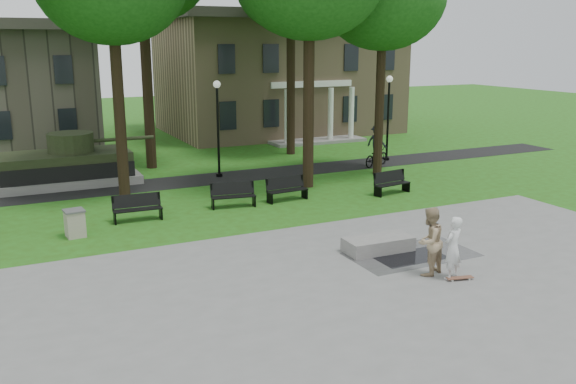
% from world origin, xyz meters
% --- Properties ---
extents(ground, '(120.00, 120.00, 0.00)m').
position_xyz_m(ground, '(0.00, 0.00, 0.00)').
color(ground, '#284D12').
rests_on(ground, ground).
extents(plaza, '(22.00, 16.00, 0.02)m').
position_xyz_m(plaza, '(0.00, -5.00, 0.01)').
color(plaza, gray).
rests_on(plaza, ground).
extents(footpath, '(44.00, 2.60, 0.01)m').
position_xyz_m(footpath, '(0.00, 12.00, 0.01)').
color(footpath, black).
rests_on(footpath, ground).
extents(building_right, '(17.00, 12.00, 8.60)m').
position_xyz_m(building_right, '(10.00, 26.00, 4.34)').
color(building_right, '#9E8460').
rests_on(building_right, ground).
extents(lamp_mid, '(0.36, 0.36, 4.73)m').
position_xyz_m(lamp_mid, '(0.50, 12.30, 2.79)').
color(lamp_mid, black).
rests_on(lamp_mid, ground).
extents(lamp_right, '(0.36, 0.36, 4.73)m').
position_xyz_m(lamp_right, '(10.50, 12.30, 2.79)').
color(lamp_right, black).
rests_on(lamp_right, ground).
extents(tank_monument, '(7.45, 3.40, 2.40)m').
position_xyz_m(tank_monument, '(-6.46, 14.00, 0.86)').
color(tank_monument, gray).
rests_on(tank_monument, ground).
extents(puddle, '(2.20, 1.20, 0.00)m').
position_xyz_m(puddle, '(1.92, -1.43, 0.02)').
color(puddle, black).
rests_on(puddle, plaza).
extents(concrete_block, '(2.23, 1.08, 0.45)m').
position_xyz_m(concrete_block, '(1.36, -0.48, 0.24)').
color(concrete_block, gray).
rests_on(concrete_block, plaza).
extents(skateboard, '(0.81, 0.37, 0.07)m').
position_xyz_m(skateboard, '(2.05, -3.53, 0.06)').
color(skateboard, brown).
rests_on(skateboard, plaza).
extents(skateboarder, '(0.77, 0.63, 1.81)m').
position_xyz_m(skateboarder, '(1.91, -3.32, 0.93)').
color(skateboarder, silver).
rests_on(skateboarder, plaza).
extents(friend_watching, '(1.17, 1.04, 1.99)m').
position_xyz_m(friend_watching, '(1.51, -2.79, 1.01)').
color(friend_watching, tan).
rests_on(friend_watching, plaza).
extents(cyclist, '(2.15, 1.49, 2.24)m').
position_xyz_m(cyclist, '(9.01, 11.13, 0.91)').
color(cyclist, black).
rests_on(cyclist, ground).
extents(park_bench_0, '(1.82, 0.60, 1.00)m').
position_xyz_m(park_bench_0, '(-4.83, 6.36, 0.52)').
color(park_bench_0, black).
rests_on(park_bench_0, ground).
extents(park_bench_1, '(1.85, 0.80, 1.00)m').
position_xyz_m(park_bench_1, '(-0.92, 6.63, 0.52)').
color(park_bench_1, black).
rests_on(park_bench_1, ground).
extents(park_bench_2, '(1.83, 0.66, 1.00)m').
position_xyz_m(park_bench_2, '(1.51, 6.64, 0.52)').
color(park_bench_2, black).
rests_on(park_bench_2, ground).
extents(park_bench_3, '(1.85, 0.79, 1.00)m').
position_xyz_m(park_bench_3, '(6.19, 5.72, 0.52)').
color(park_bench_3, black).
rests_on(park_bench_3, ground).
extents(trash_bin, '(0.73, 0.73, 0.96)m').
position_xyz_m(trash_bin, '(-7.18, 5.32, 0.49)').
color(trash_bin, '#A69B89').
rests_on(trash_bin, ground).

